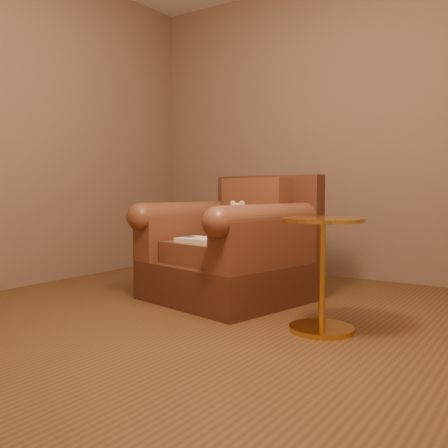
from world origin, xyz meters
The scene contains 6 objects.
floor centered at (0.00, 0.00, 0.00)m, with size 4.00×4.00×0.00m, color brown.
room centered at (0.00, 0.00, 1.71)m, with size 4.02×4.02×2.71m.
armchair centered at (-0.33, 0.68, 0.35)m, with size 1.18×1.14×0.91m.
teddy_bear centered at (-0.36, 0.77, 0.54)m, with size 0.21×0.24×0.29m.
guidebook centered at (-0.38, 0.42, 0.45)m, with size 0.40×0.26×0.03m.
side_table centered at (0.56, 0.25, 0.35)m, with size 0.46×0.46×0.64m.
Camera 1 is at (1.65, -2.35, 0.80)m, focal length 40.00 mm.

